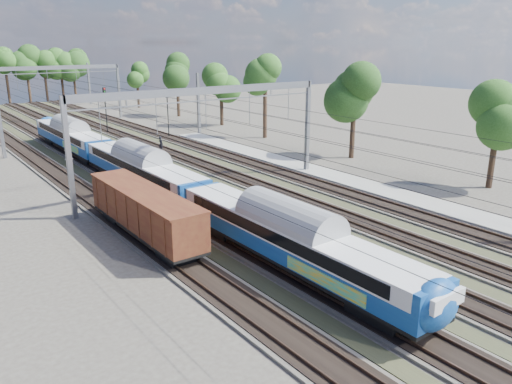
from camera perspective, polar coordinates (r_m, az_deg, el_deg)
track_bed at (r=56.73m, az=-13.42°, el=3.63°), size 21.00×130.00×0.34m
platform at (r=44.19m, az=14.96°, el=-0.10°), size 3.00×70.00×0.30m
catenary at (r=62.92m, az=-16.39°, el=10.49°), size 25.65×130.00×9.00m
tree_belt at (r=103.89m, az=-21.03°, el=13.28°), size 39.79×99.99×12.09m
emu_train at (r=43.91m, az=-12.79°, el=3.01°), size 2.80×59.36×4.10m
freight_boxcar at (r=33.39m, az=-12.63°, el=-2.09°), size 2.60×12.53×3.23m
worker at (r=61.01m, az=-10.81°, el=5.44°), size 0.57×0.73×1.76m
signal_near at (r=74.57m, az=-16.84°, el=9.55°), size 0.46×0.43×6.48m
signal_far at (r=69.03m, az=-10.06°, el=9.31°), size 0.39×0.36×6.17m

